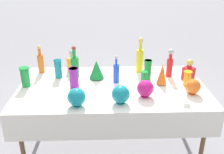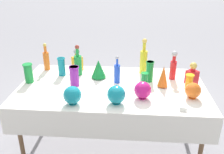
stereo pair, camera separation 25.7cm
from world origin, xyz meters
The scene contains 22 objects.
ground_plane centered at (0.00, 0.00, 0.00)m, with size 40.00×40.00×0.00m, color gray.
display_table centered at (0.00, -0.03, 0.71)m, with size 1.94×1.06×0.76m.
tall_bottle_0 centered at (0.05, 0.08, 0.88)m, with size 0.06×0.06×0.30m.
tall_bottle_1 centered at (0.34, 0.37, 0.92)m, with size 0.08×0.08×0.41m.
tall_bottle_2 centered at (-0.41, 0.26, 0.89)m, with size 0.09×0.09×0.35m.
tall_bottle_3 centered at (0.65, 0.23, 0.91)m, with size 0.07×0.07×0.32m.
tall_bottle_4 centered at (-0.82, 0.39, 0.89)m, with size 0.07×0.07×0.33m.
square_decanter_0 centered at (0.84, 0.12, 0.86)m, with size 0.14×0.14×0.24m.
square_decanter_1 centered at (-0.45, 0.41, 0.88)m, with size 0.14×0.14×0.27m.
slender_vase_0 centered at (-0.90, 0.02, 0.87)m, with size 0.10×0.10×0.21m.
slender_vase_1 centered at (0.39, 0.15, 0.88)m, with size 0.09×0.09×0.23m.
slender_vase_2 centered at (-0.59, 0.23, 0.87)m, with size 0.09×0.09×0.21m.
slender_vase_3 centered at (0.33, 0.00, 0.84)m, with size 0.08×0.08×0.16m.
slender_vase_4 centered at (0.78, -0.02, 0.85)m, with size 0.09×0.09×0.16m.
slender_vase_5 centered at (-0.39, -0.02, 0.87)m, with size 0.11×0.11×0.21m.
fluted_vase_0 centered at (0.52, 0.02, 0.88)m, with size 0.11×0.11×0.23m.
fluted_vase_1 centered at (-0.16, 0.19, 0.87)m, with size 0.16×0.16×0.21m.
round_bowl_0 centered at (0.07, -0.36, 0.85)m, with size 0.17×0.17×0.18m.
round_bowl_1 centered at (0.78, -0.21, 0.84)m, with size 0.15×0.15×0.16m.
round_bowl_2 centered at (-0.33, -0.40, 0.85)m, with size 0.16×0.16×0.17m.
round_bowl_3 centered at (0.31, -0.25, 0.85)m, with size 0.16×0.16×0.17m.
price_tag_left centered at (0.65, -0.45, 0.78)m, with size 0.06×0.01×0.03m, color white.
Camera 2 is at (0.18, -2.34, 1.92)m, focal length 40.00 mm.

